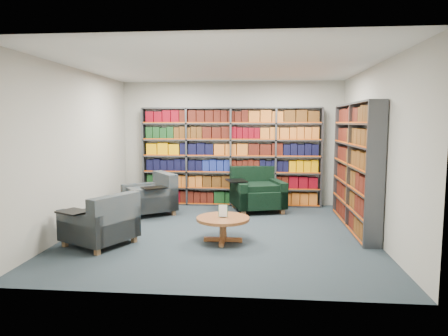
# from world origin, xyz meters

# --- Properties ---
(room_shell) EXTENTS (5.02, 5.02, 2.82)m
(room_shell) POSITION_xyz_m (0.00, 0.00, 1.40)
(room_shell) COLOR #1F2B31
(room_shell) RESTS_ON ground
(bookshelf_back) EXTENTS (4.00, 0.28, 2.20)m
(bookshelf_back) POSITION_xyz_m (0.00, 2.34, 1.10)
(bookshelf_back) COLOR #47494F
(bookshelf_back) RESTS_ON ground
(bookshelf_right) EXTENTS (0.28, 2.50, 2.20)m
(bookshelf_right) POSITION_xyz_m (2.34, 0.60, 1.10)
(bookshelf_right) COLOR #47494F
(bookshelf_right) RESTS_ON ground
(chair_teal_left) EXTENTS (1.28, 1.29, 0.83)m
(chair_teal_left) POSITION_xyz_m (-1.54, 1.36, 0.34)
(chair_teal_left) COLOR #031B35
(chair_teal_left) RESTS_ON ground
(chair_green_right) EXTENTS (1.32, 1.25, 0.92)m
(chair_green_right) POSITION_xyz_m (0.58, 1.89, 0.37)
(chair_green_right) COLOR black
(chair_green_right) RESTS_ON ground
(chair_teal_front) EXTENTS (1.19, 1.19, 0.80)m
(chair_teal_front) POSITION_xyz_m (-1.72, -0.85, 0.32)
(chair_teal_front) COLOR #031B35
(chair_teal_front) RESTS_ON ground
(coffee_table) EXTENTS (0.84, 0.84, 0.59)m
(coffee_table) POSITION_xyz_m (0.08, -0.50, 0.32)
(coffee_table) COLOR #9F6334
(coffee_table) RESTS_ON ground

